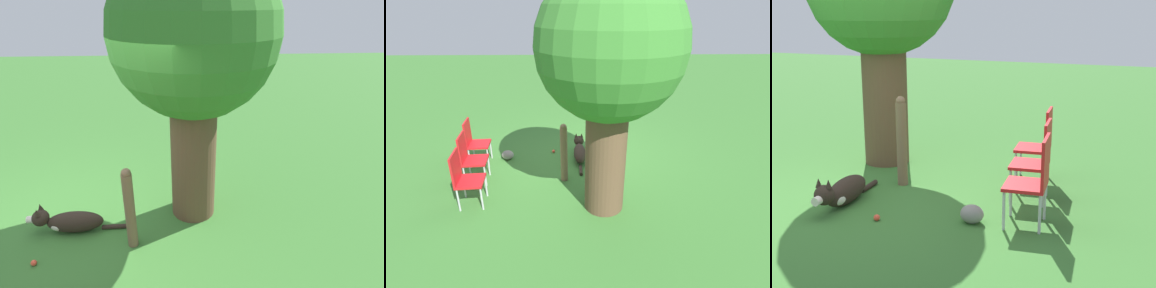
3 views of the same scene
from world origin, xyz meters
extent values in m
plane|color=#38702D|center=(0.00, 0.00, 0.00)|extent=(30.00, 30.00, 0.00)
cylinder|color=brown|center=(-0.32, 1.48, 0.98)|extent=(0.62, 0.62, 1.95)
ellipsoid|color=#2D231C|center=(0.03, -0.14, 0.15)|extent=(0.26, 0.75, 0.30)
ellipsoid|color=silver|center=(0.03, -0.35, 0.13)|extent=(0.22, 0.27, 0.18)
sphere|color=#2D231C|center=(0.03, -0.58, 0.24)|extent=(0.22, 0.22, 0.22)
cylinder|color=silver|center=(0.03, -0.70, 0.23)|extent=(0.09, 0.10, 0.09)
cone|color=#2D231C|center=(0.09, -0.58, 0.38)|extent=(0.07, 0.07, 0.10)
cone|color=#2D231C|center=(-0.03, -0.58, 0.38)|extent=(0.07, 0.07, 0.10)
cylinder|color=#2D231C|center=(0.02, 0.37, 0.03)|extent=(0.07, 0.34, 0.06)
cylinder|color=brown|center=(0.33, 0.66, 0.52)|extent=(0.13, 0.13, 1.05)
sphere|color=brown|center=(0.33, 0.66, 1.06)|extent=(0.12, 0.12, 0.12)
cube|color=red|center=(2.08, -0.04, 0.43)|extent=(0.45, 0.47, 0.04)
cube|color=red|center=(2.27, -0.03, 0.69)|extent=(0.07, 0.44, 0.49)
cylinder|color=#B7B7BC|center=(1.91, -0.25, 0.20)|extent=(0.03, 0.03, 0.41)
cylinder|color=#B7B7BC|center=(1.88, 0.13, 0.20)|extent=(0.03, 0.03, 0.41)
cylinder|color=#B7B7BC|center=(2.27, -0.22, 0.20)|extent=(0.03, 0.03, 0.41)
cylinder|color=#B7B7BC|center=(2.24, 0.16, 0.20)|extent=(0.03, 0.03, 0.41)
cube|color=red|center=(1.95, 0.66, 0.43)|extent=(0.45, 0.47, 0.04)
cube|color=red|center=(2.14, 0.68, 0.69)|extent=(0.07, 0.44, 0.49)
cylinder|color=#B7B7BC|center=(1.78, 0.46, 0.20)|extent=(0.03, 0.03, 0.41)
cylinder|color=#B7B7BC|center=(1.75, 0.84, 0.20)|extent=(0.03, 0.03, 0.41)
cylinder|color=#B7B7BC|center=(2.14, 0.49, 0.20)|extent=(0.03, 0.03, 0.41)
cylinder|color=#B7B7BC|center=(2.11, 0.87, 0.20)|extent=(0.03, 0.03, 0.41)
cube|color=red|center=(1.82, 1.37, 0.43)|extent=(0.45, 0.47, 0.04)
cube|color=red|center=(2.02, 1.39, 0.69)|extent=(0.07, 0.44, 0.49)
cylinder|color=#B7B7BC|center=(1.66, 1.17, 0.20)|extent=(0.03, 0.03, 0.41)
cylinder|color=#B7B7BC|center=(1.63, 1.55, 0.20)|extent=(0.03, 0.03, 0.41)
cylinder|color=#B7B7BC|center=(2.02, 1.20, 0.20)|extent=(0.03, 0.03, 0.41)
cylinder|color=#B7B7BC|center=(1.99, 1.57, 0.20)|extent=(0.03, 0.03, 0.41)
sphere|color=#E54C33|center=(0.60, -0.48, 0.03)|extent=(0.07, 0.07, 0.07)
ellipsoid|color=gray|center=(1.56, -0.19, 0.10)|extent=(0.25, 0.20, 0.20)
camera|label=1|loc=(3.32, 1.21, 2.83)|focal=28.00mm
camera|label=2|loc=(0.19, 5.51, 3.00)|focal=28.00mm
camera|label=3|loc=(3.26, -5.06, 2.22)|focal=50.00mm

